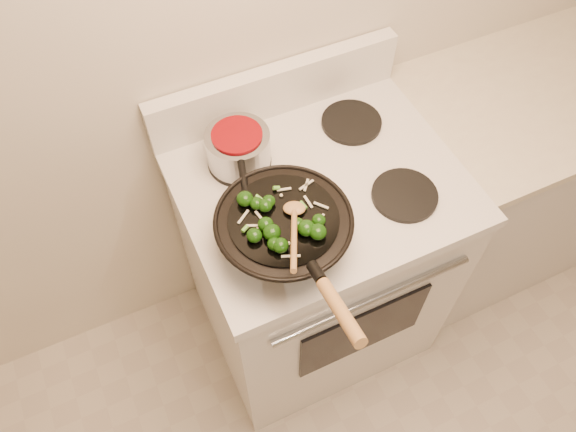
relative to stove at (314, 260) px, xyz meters
name	(u,v)px	position (x,y,z in m)	size (l,w,h in m)	color
stove	(314,260)	(0.00, 0.00, 0.00)	(0.78, 0.67, 1.08)	silver
counter_unit	(494,181)	(0.78, 0.03, -0.01)	(0.83, 0.62, 0.91)	silver
wok	(284,230)	(-0.18, -0.16, 0.52)	(0.34, 0.56, 0.23)	black
stirfry	(279,223)	(-0.20, -0.17, 0.58)	(0.22, 0.22, 0.04)	#103408
wooden_spoon	(294,225)	(-0.18, -0.20, 0.60)	(0.14, 0.23, 0.10)	#A2733F
saucepan	(238,148)	(-0.18, 0.15, 0.52)	(0.18, 0.28, 0.11)	#999DA2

